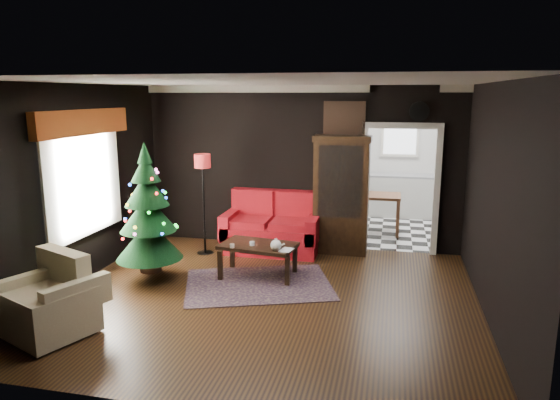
% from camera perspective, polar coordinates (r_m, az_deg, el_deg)
% --- Properties ---
extents(floor, '(5.50, 5.50, 0.00)m').
position_cam_1_polar(floor, '(6.86, -1.68, -10.97)').
color(floor, black).
rests_on(floor, ground).
extents(ceiling, '(5.50, 5.50, 0.00)m').
position_cam_1_polar(ceiling, '(6.33, -1.83, 13.12)').
color(ceiling, white).
rests_on(ceiling, ground).
extents(wall_back, '(5.50, 0.00, 5.50)m').
position_cam_1_polar(wall_back, '(8.86, 2.27, 3.64)').
color(wall_back, black).
rests_on(wall_back, ground).
extents(wall_front, '(5.50, 0.00, 5.50)m').
position_cam_1_polar(wall_front, '(4.15, -10.39, -5.98)').
color(wall_front, black).
rests_on(wall_front, ground).
extents(wall_left, '(0.00, 5.50, 5.50)m').
position_cam_1_polar(wall_left, '(7.61, -22.26, 1.42)').
color(wall_left, black).
rests_on(wall_left, ground).
extents(wall_right, '(0.00, 5.50, 5.50)m').
position_cam_1_polar(wall_right, '(6.36, 23.00, -0.51)').
color(wall_right, black).
rests_on(wall_right, ground).
extents(doorway, '(1.10, 0.10, 2.10)m').
position_cam_1_polar(doorway, '(8.78, 13.24, 0.94)').
color(doorway, silver).
rests_on(doorway, ground).
extents(left_window, '(0.05, 1.60, 1.40)m').
position_cam_1_polar(left_window, '(7.74, -21.21, 2.04)').
color(left_window, white).
rests_on(left_window, wall_left).
extents(valance, '(0.12, 2.10, 0.35)m').
position_cam_1_polar(valance, '(7.61, -21.16, 8.12)').
color(valance, '#8C3914').
rests_on(valance, wall_left).
extents(kitchen_floor, '(3.00, 3.00, 0.00)m').
position_cam_1_polar(kitchen_floor, '(10.47, 12.92, -3.20)').
color(kitchen_floor, white).
rests_on(kitchen_floor, ground).
extents(kitchen_window, '(0.70, 0.06, 0.70)m').
position_cam_1_polar(kitchen_window, '(11.62, 13.30, 6.76)').
color(kitchen_window, white).
rests_on(kitchen_window, ground).
extents(rug, '(2.40, 2.07, 0.01)m').
position_cam_1_polar(rug, '(7.32, -2.44, -9.42)').
color(rug, '#5B3F51').
rests_on(rug, ground).
extents(loveseat, '(1.70, 0.90, 1.00)m').
position_cam_1_polar(loveseat, '(8.68, -0.92, -2.57)').
color(loveseat, maroon).
rests_on(loveseat, ground).
extents(curio_cabinet, '(0.90, 0.45, 1.90)m').
position_cam_1_polar(curio_cabinet, '(8.61, 6.88, 0.29)').
color(curio_cabinet, black).
rests_on(curio_cabinet, ground).
extents(floor_lamp, '(0.37, 0.37, 1.72)m').
position_cam_1_polar(floor_lamp, '(8.61, -8.54, -0.58)').
color(floor_lamp, black).
rests_on(floor_lamp, ground).
extents(christmas_tree, '(1.03, 1.03, 1.80)m').
position_cam_1_polar(christmas_tree, '(7.41, -14.63, -1.10)').
color(christmas_tree, black).
rests_on(christmas_tree, ground).
extents(armchair, '(1.11, 1.11, 0.87)m').
position_cam_1_polar(armchair, '(6.27, -24.54, -9.81)').
color(armchair, '#A49484').
rests_on(armchair, ground).
extents(coffee_table, '(1.16, 0.79, 0.49)m').
position_cam_1_polar(coffee_table, '(7.56, -2.44, -6.72)').
color(coffee_table, black).
rests_on(coffee_table, rug).
extents(teapot, '(0.23, 0.23, 0.17)m').
position_cam_1_polar(teapot, '(7.15, -0.46, -5.05)').
color(teapot, white).
rests_on(teapot, coffee_table).
extents(cup_a, '(0.09, 0.09, 0.06)m').
position_cam_1_polar(cup_a, '(7.41, -3.14, -4.89)').
color(cup_a, white).
rests_on(cup_a, coffee_table).
extents(cup_b, '(0.08, 0.08, 0.06)m').
position_cam_1_polar(cup_b, '(7.33, -5.40, -5.13)').
color(cup_b, silver).
rests_on(cup_b, coffee_table).
extents(book, '(0.16, 0.05, 0.22)m').
position_cam_1_polar(book, '(7.17, 0.15, -4.79)').
color(book, '#9A8267').
rests_on(book, coffee_table).
extents(wall_clock, '(0.32, 0.32, 0.06)m').
position_cam_1_polar(wall_clock, '(8.59, 15.35, 9.55)').
color(wall_clock, white).
rests_on(wall_clock, wall_back).
extents(painting, '(0.62, 0.05, 0.52)m').
position_cam_1_polar(painting, '(8.63, 7.23, 9.02)').
color(painting, '#B77E43').
rests_on(painting, wall_back).
extents(kitchen_counter, '(1.80, 0.60, 0.90)m').
position_cam_1_polar(kitchen_counter, '(11.54, 13.02, 0.47)').
color(kitchen_counter, silver).
rests_on(kitchen_counter, ground).
extents(kitchen_table, '(0.70, 0.70, 0.75)m').
position_cam_1_polar(kitchen_table, '(10.09, 11.32, -1.50)').
color(kitchen_table, brown).
rests_on(kitchen_table, ground).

